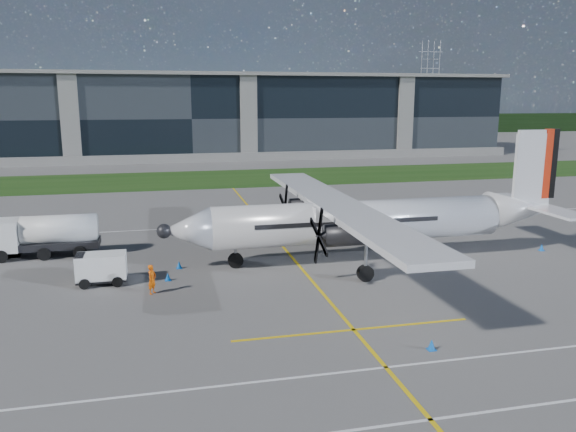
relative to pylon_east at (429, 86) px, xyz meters
name	(u,v)px	position (x,y,z in m)	size (l,w,h in m)	color
ground	(208,188)	(-85.00, -110.00, -15.00)	(400.00, 400.00, 0.00)	#5A5855
grass_strip	(203,179)	(-85.00, -102.00, -14.98)	(400.00, 18.00, 0.04)	#183D10
terminal_building	(189,117)	(-85.00, -70.00, -7.50)	(120.00, 20.00, 15.00)	black
tree_line	(178,126)	(-85.00, -10.00, -12.00)	(400.00, 6.00, 6.00)	black
pylon_east	(429,86)	(0.00, 0.00, 0.00)	(9.00, 4.60, 30.00)	gray
yellow_taxiway_centerline	(283,247)	(-82.00, -140.00, -14.99)	(0.20, 70.00, 0.01)	yellow
white_lane_line	(349,431)	(-85.00, -164.00, -14.99)	(90.00, 0.15, 0.01)	white
turboprop_aircraft	(372,197)	(-76.71, -144.56, -10.56)	(28.54, 29.59, 8.88)	silver
fuel_tanker_truck	(36,236)	(-99.63, -138.66, -13.53)	(7.82, 2.54, 2.93)	white
baggage_tug	(102,269)	(-94.55, -145.94, -14.07)	(3.10, 1.86, 1.86)	white
ground_crew_person	(152,277)	(-91.57, -148.45, -14.02)	(0.80, 0.57, 1.97)	#F25907
safety_cone_nose_port	(168,277)	(-90.66, -146.25, -14.75)	(0.36, 0.36, 0.50)	blue
safety_cone_fwd	(152,270)	(-91.65, -144.74, -14.75)	(0.36, 0.36, 0.50)	blue
safety_cone_nose_stbd	(179,265)	(-89.89, -143.85, -14.75)	(0.36, 0.36, 0.50)	blue
safety_cone_tail	(542,247)	(-63.59, -145.34, -14.75)	(0.36, 0.36, 0.50)	blue
safety_cone_portwing	(432,345)	(-79.35, -158.87, -14.75)	(0.36, 0.36, 0.50)	blue
safety_cone_stbdwing	(296,216)	(-78.66, -130.54, -14.75)	(0.36, 0.36, 0.50)	blue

